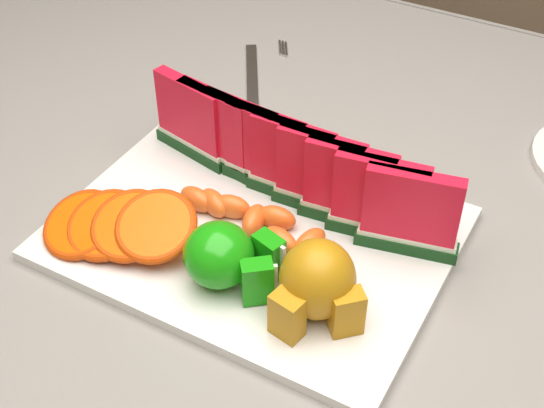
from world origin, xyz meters
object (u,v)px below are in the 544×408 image
(platter, at_px, (255,233))
(pear_cluster, at_px, (317,283))
(fork, at_px, (255,74))
(apple_cluster, at_px, (226,257))

(platter, distance_m, pear_cluster, 0.13)
(pear_cluster, distance_m, fork, 0.45)
(platter, relative_size, fork, 2.17)
(apple_cluster, bearing_deg, fork, 116.11)
(apple_cluster, relative_size, fork, 0.57)
(platter, xyz_separation_m, fork, (-0.16, 0.28, -0.00))
(platter, height_order, apple_cluster, apple_cluster)
(pear_cluster, height_order, fork, pear_cluster)
(pear_cluster, bearing_deg, fork, 127.42)
(pear_cluster, bearing_deg, platter, 146.97)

